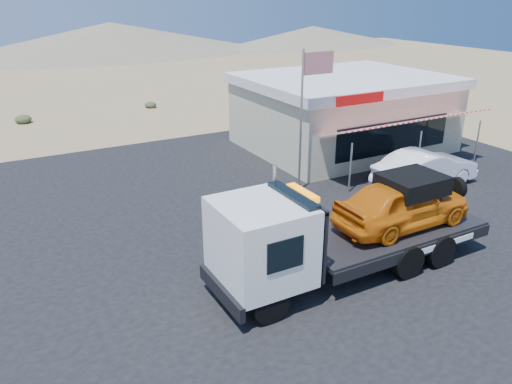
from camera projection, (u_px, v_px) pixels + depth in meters
ground at (254, 263)px, 16.06m from camera, size 120.00×120.00×0.00m
asphalt_lot at (262, 216)px, 19.39m from camera, size 32.00×24.00×0.02m
tow_truck at (350, 224)px, 14.99m from camera, size 9.11×2.70×3.05m
white_sedan at (426, 169)px, 21.94m from camera, size 5.09×1.92×1.66m
jerky_store at (343, 111)px, 27.30m from camera, size 10.40×9.97×3.90m
flagpole at (306, 105)px, 20.51m from camera, size 1.55×0.10×6.00m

